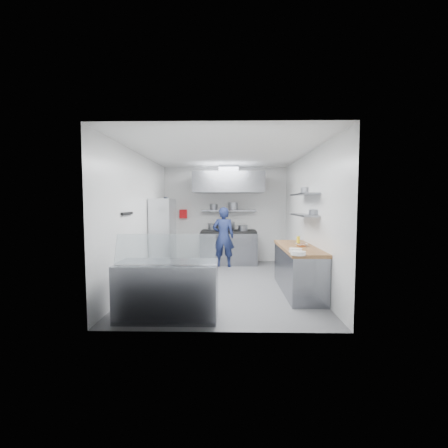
{
  "coord_description": "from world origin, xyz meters",
  "views": [
    {
      "loc": [
        0.15,
        -6.43,
        1.74
      ],
      "look_at": [
        0.0,
        0.6,
        1.25
      ],
      "focal_mm": 24.0,
      "sensor_mm": 36.0,
      "label": 1
    }
  ],
  "objects_px": {
    "gas_range": "(229,248)",
    "chef": "(223,237)",
    "display_case": "(168,290)",
    "wire_rack": "(163,236)"
  },
  "relations": [
    {
      "from": "chef",
      "to": "display_case",
      "type": "bearing_deg",
      "value": 83.23
    },
    {
      "from": "display_case",
      "to": "wire_rack",
      "type": "bearing_deg",
      "value": 103.89
    },
    {
      "from": "chef",
      "to": "display_case",
      "type": "xyz_separation_m",
      "value": [
        -0.76,
        -3.7,
        -0.39
      ]
    },
    {
      "from": "gas_range",
      "to": "display_case",
      "type": "xyz_separation_m",
      "value": [
        -0.9,
        -4.1,
        -0.03
      ]
    },
    {
      "from": "wire_rack",
      "to": "display_case",
      "type": "relative_size",
      "value": 1.23
    },
    {
      "from": "chef",
      "to": "display_case",
      "type": "height_order",
      "value": "chef"
    },
    {
      "from": "gas_range",
      "to": "chef",
      "type": "height_order",
      "value": "chef"
    },
    {
      "from": "wire_rack",
      "to": "gas_range",
      "type": "bearing_deg",
      "value": 34.96
    },
    {
      "from": "chef",
      "to": "wire_rack",
      "type": "height_order",
      "value": "wire_rack"
    },
    {
      "from": "gas_range",
      "to": "wire_rack",
      "type": "height_order",
      "value": "wire_rack"
    }
  ]
}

